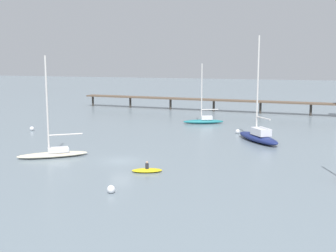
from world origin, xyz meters
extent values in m
plane|color=slate|center=(0.00, 0.00, 0.00)|extent=(400.00, 400.00, 0.00)
cube|color=brown|center=(0.00, 50.10, 2.54)|extent=(63.59, 6.42, 0.30)
cylinder|color=#38332D|center=(-30.72, 51.86, 1.20)|extent=(0.50, 0.50, 2.39)
cylinder|color=#38332D|center=(-20.48, 51.27, 1.20)|extent=(0.50, 0.50, 2.39)
cylinder|color=#38332D|center=(-10.24, 50.69, 1.20)|extent=(0.50, 0.50, 2.39)
cylinder|color=#38332D|center=(0.00, 50.10, 1.20)|extent=(0.50, 0.50, 2.39)
cylinder|color=#38332D|center=(10.24, 49.51, 1.20)|extent=(0.50, 0.50, 2.39)
cylinder|color=#38332D|center=(20.48, 48.92, 1.20)|extent=(0.50, 0.50, 2.39)
ellipsoid|color=beige|center=(-8.58, -0.62, 0.30)|extent=(7.94, 6.65, 0.59)
cube|color=silver|center=(-8.05, -0.23, 0.85)|extent=(2.83, 2.64, 0.51)
cylinder|color=silver|center=(-8.91, -0.87, 6.31)|extent=(0.22, 0.22, 11.43)
cylinder|color=silver|center=(-7.30, 0.32, 2.65)|extent=(3.33, 2.52, 0.18)
ellipsoid|color=#1E727A|center=(2.19, 31.32, 0.37)|extent=(7.41, 4.36, 0.75)
cube|color=silver|center=(2.73, 31.55, 1.08)|extent=(2.28, 1.86, 0.65)
cylinder|color=silver|center=(1.86, 31.19, 5.75)|extent=(0.21, 0.21, 10.00)
cylinder|color=silver|center=(3.25, 31.76, 2.55)|extent=(2.86, 1.30, 0.17)
ellipsoid|color=navy|center=(13.58, 16.96, 0.53)|extent=(7.83, 9.25, 1.06)
cube|color=silver|center=(14.05, 16.34, 1.55)|extent=(3.14, 3.36, 0.99)
cylinder|color=silver|center=(13.29, 17.35, 7.93)|extent=(0.24, 0.24, 13.75)
cylinder|color=silver|center=(14.35, 15.93, 3.53)|extent=(2.28, 2.94, 0.19)
ellipsoid|color=yellow|center=(4.63, -3.64, 0.17)|extent=(3.47, 2.52, 0.35)
cylinder|color=#26262D|center=(4.63, -3.64, 0.62)|extent=(0.47, 0.47, 0.55)
sphere|color=tan|center=(4.63, -3.64, 1.02)|extent=(0.24, 0.24, 0.24)
sphere|color=silver|center=(-22.49, 15.07, 0.35)|extent=(0.70, 0.70, 0.70)
sphere|color=silver|center=(4.23, -11.45, 0.36)|extent=(0.73, 0.73, 0.73)
sphere|color=silver|center=(9.77, 22.75, 0.34)|extent=(0.69, 0.69, 0.69)
camera|label=1|loc=(20.60, -45.43, 11.78)|focal=47.26mm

